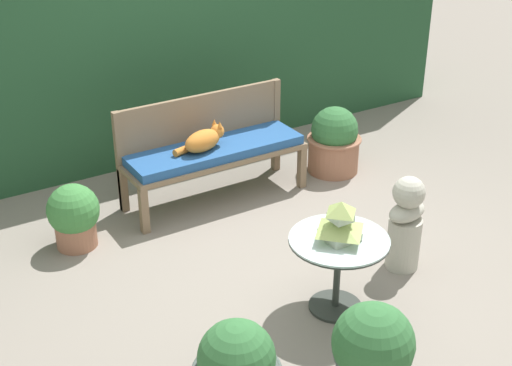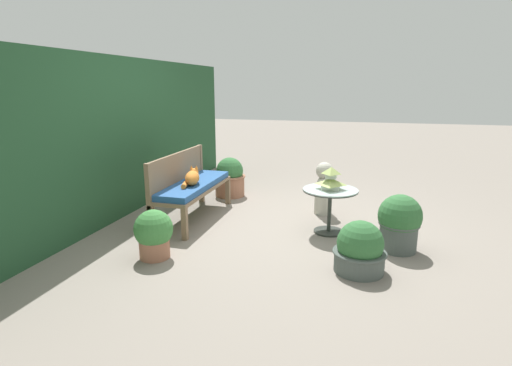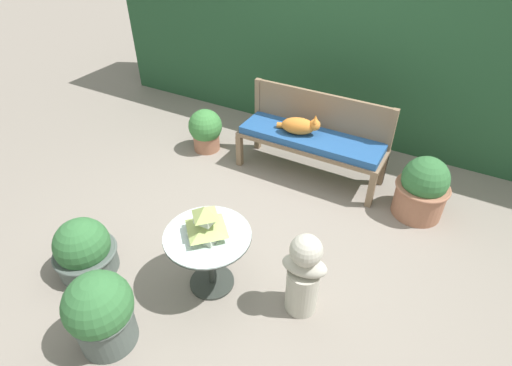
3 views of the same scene
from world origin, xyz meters
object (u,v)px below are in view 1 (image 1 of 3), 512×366
Objects in this scene: cat at (204,140)px; pagoda_birdhouse at (340,223)px; patio_table at (338,254)px; potted_plant_hedge_corner at (334,141)px; potted_plant_table_near at (372,354)px; garden_bench at (215,154)px; potted_plant_table_far at (74,216)px; garden_bust at (406,223)px.

pagoda_birdhouse reaches higher than cat.
cat is 1.70m from patio_table.
patio_table is at bearing -126.62° from potted_plant_hedge_corner.
garden_bench is at bearing 80.76° from potted_plant_table_near.
garden_bench is 2.40× the size of patio_table.
cat is at bearing -162.86° from garden_bench.
patio_table is at bearing 180.00° from pagoda_birdhouse.
garden_bench is at bearing 87.84° from pagoda_birdhouse.
patio_table is 1.28× the size of potted_plant_table_far.
cat is 0.77× the size of potted_plant_hedge_corner.
pagoda_birdhouse is at bearing -103.61° from cat.
cat is at bearing 91.67° from pagoda_birdhouse.
potted_plant_table_near is (-0.29, -2.44, -0.27)m from cat.
garden_bench is 3.28× the size of cat.
garden_bench is 2.51× the size of potted_plant_hedge_corner.
potted_plant_table_far is 0.83× the size of potted_plant_table_near.
patio_table reaches higher than potted_plant_table_far.
pagoda_birdhouse is at bearing -126.62° from potted_plant_hedge_corner.
cat is (-0.11, -0.04, 0.16)m from garden_bench.
cat is 1.30m from potted_plant_hedge_corner.
cat is at bearing 3.94° from potted_plant_table_far.
cat reaches higher than potted_plant_hedge_corner.
patio_table reaches higher than garden_bench.
potted_plant_hedge_corner is 1.01× the size of potted_plant_table_near.
garden_bust is 1.17× the size of potted_plant_table_near.
garden_bust reaches higher than potted_plant_table_near.
potted_plant_hedge_corner is 2.39m from potted_plant_table_far.
potted_plant_table_far is (-2.39, -0.02, -0.03)m from potted_plant_hedge_corner.
potted_plant_table_far reaches higher than garden_bench.
garden_bench is 3.07× the size of potted_plant_table_far.
pagoda_birdhouse is 0.45× the size of potted_plant_table_near.
patio_table is (-0.07, -1.73, 0.00)m from garden_bench.
garden_bust is (0.74, -1.55, -0.22)m from cat.
potted_plant_table_near is at bearing -114.41° from pagoda_birdhouse.
pagoda_birdhouse is at bearing 0.00° from patio_table.
potted_plant_table_near is at bearing -114.41° from patio_table.
potted_plant_table_near is at bearing -112.01° from cat.
pagoda_birdhouse is (-0.07, -1.73, 0.23)m from garden_bench.
cat is 0.77× the size of potted_plant_table_near.
potted_plant_table_far is at bearing -174.80° from garden_bench.
potted_plant_table_near is at bearing -99.24° from garden_bench.
cat is at bearing 177.50° from potted_plant_hedge_corner.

